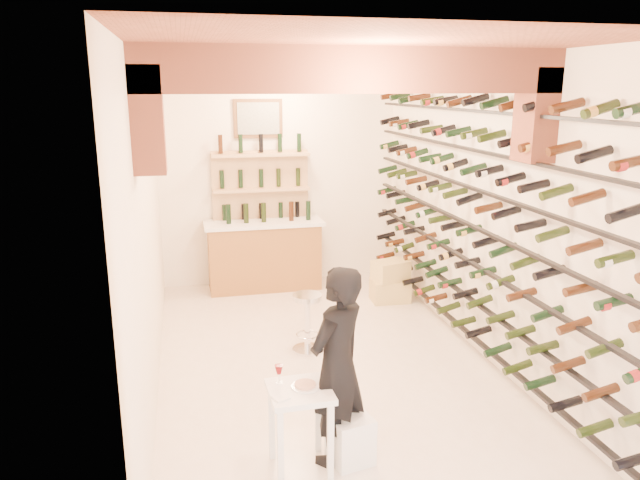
% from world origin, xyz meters
% --- Properties ---
extents(ground, '(6.00, 6.00, 0.00)m').
position_xyz_m(ground, '(0.00, 0.00, 0.00)').
color(ground, silver).
rests_on(ground, ground).
extents(room_shell, '(3.52, 6.02, 3.21)m').
position_xyz_m(room_shell, '(0.00, -0.26, 2.25)').
color(room_shell, white).
rests_on(room_shell, ground).
extents(wine_rack, '(0.32, 5.70, 2.56)m').
position_xyz_m(wine_rack, '(1.53, 0.00, 1.55)').
color(wine_rack, black).
rests_on(wine_rack, ground).
extents(back_counter, '(1.70, 0.62, 1.29)m').
position_xyz_m(back_counter, '(-0.30, 2.65, 0.53)').
color(back_counter, '#9C6630').
rests_on(back_counter, ground).
extents(back_shelving, '(1.40, 0.31, 2.73)m').
position_xyz_m(back_shelving, '(-0.30, 2.89, 1.17)').
color(back_shelving, tan).
rests_on(back_shelving, ground).
extents(tasting_table, '(0.48, 0.48, 0.83)m').
position_xyz_m(tasting_table, '(-0.62, -1.73, 0.56)').
color(tasting_table, white).
rests_on(tasting_table, ground).
extents(white_stool, '(0.37, 0.37, 0.39)m').
position_xyz_m(white_stool, '(-0.21, -1.72, 0.19)').
color(white_stool, white).
rests_on(white_stool, ground).
extents(person, '(0.70, 0.67, 1.60)m').
position_xyz_m(person, '(-0.31, -1.66, 0.80)').
color(person, black).
rests_on(person, ground).
extents(chrome_barstool, '(0.34, 0.34, 0.67)m').
position_xyz_m(chrome_barstool, '(-0.13, 0.37, 0.39)').
color(chrome_barstool, silver).
rests_on(chrome_barstool, ground).
extents(crate_lower, '(0.53, 0.39, 0.31)m').
position_xyz_m(crate_lower, '(1.32, 1.70, 0.15)').
color(crate_lower, '#D0B972').
rests_on(crate_lower, ground).
extents(crate_upper, '(0.53, 0.43, 0.27)m').
position_xyz_m(crate_upper, '(1.32, 1.70, 0.44)').
color(crate_upper, '#D0B972').
rests_on(crate_upper, crate_lower).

